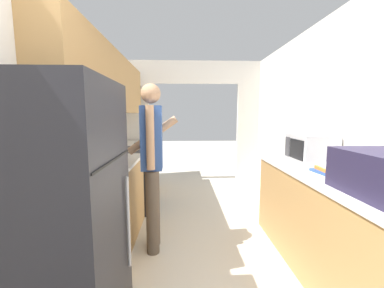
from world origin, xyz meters
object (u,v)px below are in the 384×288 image
range_oven (129,178)px  knife (137,144)px  book_stack (333,170)px  refrigerator (52,220)px  person (152,162)px  microwave (310,148)px

range_oven → knife: 0.78m
book_stack → range_oven: bearing=143.7°
refrigerator → person: 1.15m
microwave → book_stack: 0.54m
refrigerator → person: person is taller
range_oven → book_stack: range_oven is taller
person → refrigerator: bearing=154.3°
refrigerator → range_oven: size_ratio=1.55×
refrigerator → person: (0.45, 1.04, 0.13)m
microwave → book_stack: size_ratio=1.57×
refrigerator → microwave: (2.16, 1.14, 0.25)m
microwave → knife: microwave is taller
refrigerator → knife: 2.83m
book_stack → knife: book_stack is taller
refrigerator → range_oven: (-0.06, 2.19, -0.35)m
book_stack → person: bearing=165.3°
refrigerator → book_stack: size_ratio=5.24×
range_oven → knife: range_oven is taller
person → microwave: person is taller
range_oven → book_stack: (2.14, -1.58, 0.49)m
refrigerator → range_oven: bearing=91.6°
knife → person: bearing=-113.8°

